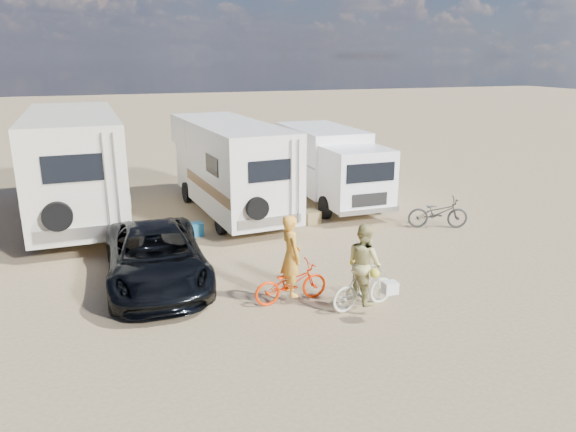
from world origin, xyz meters
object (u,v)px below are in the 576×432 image
object	(u,v)px
rv_main	(231,169)
rv_left	(76,168)
bike_woman	(363,288)
bike_man	(291,283)
bike_parked	(438,213)
rider_woman	(364,271)
dark_suv	(156,256)
cooler	(195,229)
rider_man	(291,263)
box_truck	(331,167)
crate	(311,217)

from	to	relation	value
rv_main	rv_left	size ratio (longest dim) A/B	0.89
bike_woman	bike_man	bearing A→B (deg)	49.17
bike_parked	bike_man	bearing A→B (deg)	139.86
rider_woman	dark_suv	bearing A→B (deg)	45.24
bike_woman	cooler	distance (m)	6.54
rv_main	rider_woman	distance (m)	8.14
rv_main	bike_parked	distance (m)	6.88
bike_man	rider_woman	world-z (taller)	rider_woman
rv_main	cooler	size ratio (longest dim) A/B	13.97
dark_suv	bike_woman	xyz separation A→B (m)	(3.98, -2.81, -0.20)
rider_man	bike_parked	world-z (taller)	rider_man
rv_main	rider_man	distance (m)	7.29
rider_woman	cooler	bearing A→B (deg)	13.21
dark_suv	bike_man	bearing A→B (deg)	-35.58
bike_woman	cooler	xyz separation A→B (m)	(-2.53, 6.03, -0.27)
dark_suv	cooler	size ratio (longest dim) A/B	9.77
rv_main	bike_woman	distance (m)	8.18
bike_man	bike_woman	xyz separation A→B (m)	(1.33, -0.81, 0.03)
dark_suv	box_truck	bearing A→B (deg)	39.89
rv_left	bike_man	size ratio (longest dim) A/B	4.64
box_truck	crate	world-z (taller)	box_truck
rv_left	bike_man	bearing A→B (deg)	-62.48
rv_main	rider_man	size ratio (longest dim) A/B	3.83
bike_man	crate	size ratio (longest dim) A/B	3.30
rv_main	dark_suv	world-z (taller)	rv_main
rider_woman	bike_parked	bearing A→B (deg)	-57.49
rv_main	rider_man	xyz separation A→B (m)	(-0.44, -7.25, -0.64)
bike_man	bike_parked	bearing A→B (deg)	-63.34
box_truck	bike_woman	size ratio (longest dim) A/B	3.96
bike_woman	rider_man	size ratio (longest dim) A/B	0.86
dark_suv	rider_woman	size ratio (longest dim) A/B	2.82
rv_main	rv_left	bearing A→B (deg)	166.05
bike_man	crate	distance (m)	5.85
bike_parked	crate	world-z (taller)	bike_parked
rider_man	crate	distance (m)	5.89
bike_woman	crate	bearing A→B (deg)	-20.87
rider_man	bike_man	bearing A→B (deg)	-0.00
rv_main	bike_man	world-z (taller)	rv_main
dark_suv	rider_woman	bearing A→B (deg)	-33.73
rv_main	cooler	xyz separation A→B (m)	(-1.63, -2.03, -1.34)
rider_man	rider_woman	size ratio (longest dim) A/B	1.05
bike_man	bike_parked	world-z (taller)	bike_parked
rv_main	dark_suv	distance (m)	6.15
rider_woman	bike_parked	size ratio (longest dim) A/B	0.92
rv_main	bike_parked	bearing A→B (deg)	-38.54
rider_woman	box_truck	bearing A→B (deg)	-28.54
crate	rider_woman	bearing A→B (deg)	-101.31
rv_left	bike_woman	world-z (taller)	rv_left
cooler	bike_man	bearing A→B (deg)	-81.55
bike_parked	bike_woman	bearing A→B (deg)	152.14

